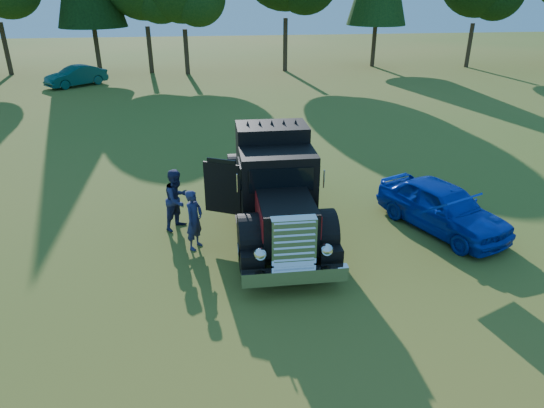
{
  "coord_description": "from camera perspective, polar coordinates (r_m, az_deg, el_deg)",
  "views": [
    {
      "loc": [
        -2.39,
        -10.9,
        6.75
      ],
      "look_at": [
        -0.89,
        0.7,
        1.38
      ],
      "focal_mm": 32.0,
      "sensor_mm": 36.0,
      "label": 1
    }
  ],
  "objects": [
    {
      "name": "spectator_near",
      "position": [
        13.36,
        -9.14,
        -1.84
      ],
      "size": [
        0.67,
        0.75,
        1.72
      ],
      "primitive_type": "imported",
      "rotation": [
        0.0,
        0.0,
        1.03
      ],
      "color": "#1A223E",
      "rests_on": "ground"
    },
    {
      "name": "diamond_t_truck",
      "position": [
        13.93,
        0.41,
        1.53
      ],
      "size": [
        3.28,
        7.16,
        3.0
      ],
      "color": "black",
      "rests_on": "ground"
    },
    {
      "name": "hotrod_coupe",
      "position": [
        15.15,
        19.4,
        -0.28
      ],
      "size": [
        3.24,
        4.53,
        1.89
      ],
      "color": "#06108F",
      "rests_on": "ground"
    },
    {
      "name": "ground",
      "position": [
        13.04,
        4.31,
        -6.59
      ],
      "size": [
        120.0,
        120.0,
        0.0
      ],
      "primitive_type": "plane",
      "color": "#355E1B",
      "rests_on": "ground"
    },
    {
      "name": "spectator_far",
      "position": [
        14.53,
        -11.08,
        0.54
      ],
      "size": [
        1.12,
        1.14,
        1.85
      ],
      "primitive_type": "imported",
      "rotation": [
        0.0,
        0.0,
        0.87
      ],
      "color": "#1B2B41",
      "rests_on": "ground"
    },
    {
      "name": "distant_teal_car",
      "position": [
        38.12,
        -22.06,
        13.78
      ],
      "size": [
        4.14,
        3.84,
        1.38
      ],
      "primitive_type": "imported",
      "rotation": [
        0.0,
        0.0,
        -0.87
      ],
      "color": "#0A3541",
      "rests_on": "ground"
    }
  ]
}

